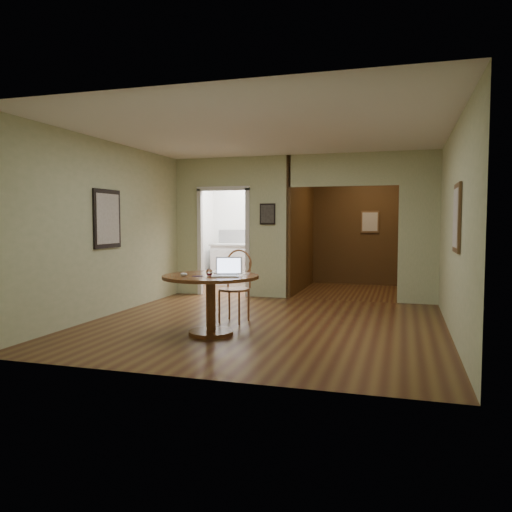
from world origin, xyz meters
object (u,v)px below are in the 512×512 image
(chair, at_px, (236,282))
(open_laptop, at_px, (227,271))
(closed_laptop, at_px, (223,273))
(dining_table, at_px, (211,291))

(chair, xyz_separation_m, open_laptop, (0.21, -0.97, 0.25))
(chair, height_order, closed_laptop, chair)
(dining_table, relative_size, closed_laptop, 3.99)
(chair, distance_m, open_laptop, 1.03)
(dining_table, distance_m, chair, 0.92)
(chair, distance_m, closed_laptop, 0.73)
(open_laptop, relative_size, closed_laptop, 1.28)
(dining_table, distance_m, closed_laptop, 0.32)
(dining_table, xyz_separation_m, open_laptop, (0.24, -0.05, 0.26))
(chair, xyz_separation_m, closed_laptop, (0.06, -0.70, 0.20))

